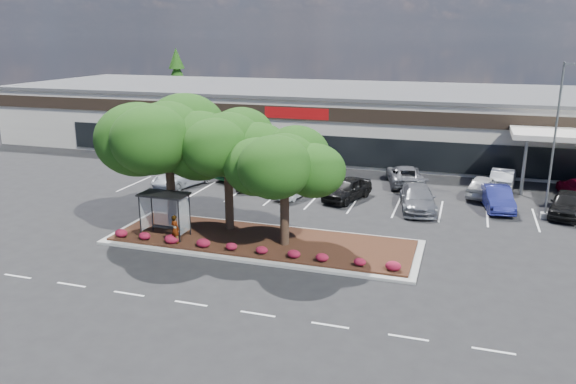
% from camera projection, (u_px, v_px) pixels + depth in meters
% --- Properties ---
extents(ground, '(160.00, 160.00, 0.00)m').
position_uv_depth(ground, '(271.00, 275.00, 28.08)').
color(ground, black).
rests_on(ground, ground).
extents(retail_store, '(80.40, 25.20, 6.25)m').
position_uv_depth(retail_store, '(380.00, 119.00, 58.28)').
color(retail_store, beige).
rests_on(retail_store, ground).
extents(landscape_island, '(18.00, 6.00, 0.26)m').
position_uv_depth(landscape_island, '(262.00, 241.00, 32.30)').
color(landscape_island, '#9E9E99').
rests_on(landscape_island, ground).
extents(lane_markings, '(33.12, 20.06, 0.01)m').
position_uv_depth(lane_markings, '(321.00, 214.00, 37.67)').
color(lane_markings, silver).
rests_on(lane_markings, ground).
extents(shrub_row, '(17.00, 0.80, 0.50)m').
position_uv_depth(shrub_row, '(248.00, 248.00, 30.27)').
color(shrub_row, maroon).
rests_on(shrub_row, landscape_island).
extents(bus_shelter, '(2.75, 1.55, 2.59)m').
position_uv_depth(bus_shelter, '(166.00, 202.00, 32.37)').
color(bus_shelter, black).
rests_on(bus_shelter, landscape_island).
extents(island_tree_west, '(7.20, 7.20, 7.89)m').
position_uv_depth(island_tree_west, '(169.00, 164.00, 33.42)').
color(island_tree_west, '#15350E').
rests_on(island_tree_west, landscape_island).
extents(island_tree_mid, '(6.60, 6.60, 7.32)m').
position_uv_depth(island_tree_mid, '(228.00, 170.00, 33.11)').
color(island_tree_mid, '#15350E').
rests_on(island_tree_mid, landscape_island).
extents(island_tree_east, '(5.80, 5.80, 6.50)m').
position_uv_depth(island_tree_east, '(285.00, 188.00, 30.67)').
color(island_tree_east, '#15350E').
rests_on(island_tree_east, landscape_island).
extents(conifer_north_west, '(4.40, 4.40, 10.00)m').
position_uv_depth(conifer_north_west, '(178.00, 84.00, 77.72)').
color(conifer_north_west, '#15350E').
rests_on(conifer_north_west, ground).
extents(person_waiting, '(0.70, 0.58, 1.65)m').
position_uv_depth(person_waiting, '(175.00, 229.00, 31.49)').
color(person_waiting, '#594C47').
rests_on(person_waiting, landscape_island).
extents(light_pole, '(1.43, 0.55, 10.04)m').
position_uv_depth(light_pole, '(555.00, 152.00, 35.49)').
color(light_pole, '#9E9E99').
rests_on(light_pole, ground).
extents(car_0, '(3.82, 5.68, 1.45)m').
position_uv_depth(car_0, '(181.00, 177.00, 44.46)').
color(car_0, silver).
rests_on(car_0, ground).
extents(car_1, '(3.27, 5.00, 1.56)m').
position_uv_depth(car_1, '(247.00, 177.00, 44.25)').
color(car_1, black).
rests_on(car_1, ground).
extents(car_2, '(2.22, 4.39, 1.38)m').
position_uv_depth(car_2, '(278.00, 182.00, 43.02)').
color(car_2, black).
rests_on(car_2, ground).
extents(car_3, '(2.44, 4.35, 1.36)m').
position_uv_depth(car_3, '(295.00, 188.00, 41.46)').
color(car_3, '#9FA4AB').
rests_on(car_3, ground).
extents(car_4, '(3.35, 5.14, 1.63)m').
position_uv_depth(car_4, '(347.00, 189.00, 40.68)').
color(car_4, black).
rests_on(car_4, ground).
extents(car_5, '(3.18, 5.85, 1.61)m').
position_uv_depth(car_5, '(418.00, 198.00, 38.43)').
color(car_5, slate).
rests_on(car_5, ground).
extents(car_6, '(2.38, 5.02, 1.59)m').
position_uv_depth(car_6, '(497.00, 198.00, 38.50)').
color(car_6, navy).
rests_on(car_6, ground).
extents(car_7, '(3.00, 5.15, 1.65)m').
position_uv_depth(car_7, '(567.00, 204.00, 37.08)').
color(car_7, black).
rests_on(car_7, ground).
extents(car_10, '(4.13, 5.70, 1.53)m').
position_uv_depth(car_10, '(243.00, 169.00, 46.96)').
color(car_10, '#174826').
rests_on(car_10, ground).
extents(car_11, '(3.39, 6.06, 1.66)m').
position_uv_depth(car_11, '(284.00, 167.00, 47.48)').
color(car_11, '#643107').
rests_on(car_11, ground).
extents(car_12, '(3.40, 6.20, 1.65)m').
position_uv_depth(car_12, '(316.00, 166.00, 47.63)').
color(car_12, silver).
rests_on(car_12, ground).
extents(car_13, '(3.83, 6.05, 1.56)m').
position_uv_depth(car_13, '(405.00, 175.00, 44.83)').
color(car_13, slate).
rests_on(car_13, ground).
extents(car_14, '(2.82, 4.95, 1.59)m').
position_uv_depth(car_14, '(483.00, 186.00, 41.58)').
color(car_14, '#B3B3B3').
rests_on(car_14, ground).
extents(car_15, '(2.26, 4.92, 1.56)m').
position_uv_depth(car_15, '(503.00, 178.00, 43.95)').
color(car_15, '#A4A6AF').
rests_on(car_15, ground).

